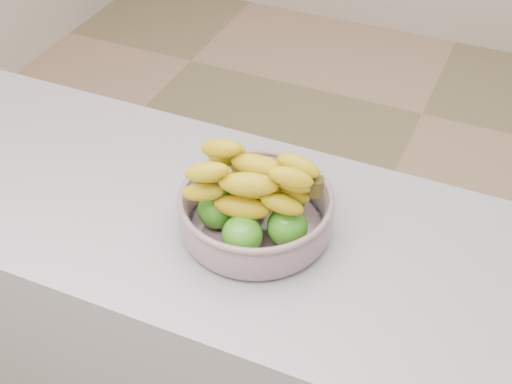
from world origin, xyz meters
The scene contains 3 objects.
ground centered at (0.00, 0.00, 0.00)m, with size 4.00×4.00×0.00m, color #A48064.
counter centered at (0.00, -0.69, 0.45)m, with size 2.00×0.60×0.90m, color gray.
fruit_bowl centered at (-0.01, -0.69, 0.96)m, with size 0.31×0.31×0.19m.
Camera 1 is at (0.41, -1.66, 1.89)m, focal length 50.00 mm.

